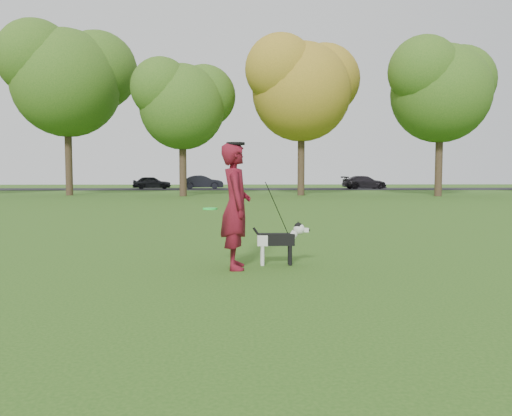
{
  "coord_description": "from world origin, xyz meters",
  "views": [
    {
      "loc": [
        -0.18,
        -7.83,
        1.53
      ],
      "look_at": [
        0.08,
        0.45,
        0.95
      ],
      "focal_mm": 35.0,
      "sensor_mm": 36.0,
      "label": 1
    }
  ],
  "objects_px": {
    "dog": "(281,238)",
    "car_mid": "(203,182)",
    "car_left": "(152,183)",
    "car_right": "(364,182)",
    "man": "(236,206)"
  },
  "relations": [
    {
      "from": "car_right",
      "to": "car_mid",
      "type": "bearing_deg",
      "value": 81.32
    },
    {
      "from": "car_left",
      "to": "car_right",
      "type": "height_order",
      "value": "car_right"
    },
    {
      "from": "man",
      "to": "car_left",
      "type": "xyz_separation_m",
      "value": [
        -8.36,
        39.9,
        -0.37
      ]
    },
    {
      "from": "dog",
      "to": "car_mid",
      "type": "distance_m",
      "value": 39.83
    },
    {
      "from": "car_mid",
      "to": "dog",
      "type": "bearing_deg",
      "value": -178.64
    },
    {
      "from": "dog",
      "to": "car_right",
      "type": "relative_size",
      "value": 0.22
    },
    {
      "from": "car_mid",
      "to": "car_right",
      "type": "bearing_deg",
      "value": -94.83
    },
    {
      "from": "dog",
      "to": "car_mid",
      "type": "bearing_deg",
      "value": 96.18
    },
    {
      "from": "dog",
      "to": "car_mid",
      "type": "xyz_separation_m",
      "value": [
        -4.29,
        39.6,
        0.23
      ]
    },
    {
      "from": "man",
      "to": "car_right",
      "type": "distance_m",
      "value": 41.68
    },
    {
      "from": "car_left",
      "to": "dog",
      "type": "bearing_deg",
      "value": -176.15
    },
    {
      "from": "car_mid",
      "to": "car_right",
      "type": "relative_size",
      "value": 0.92
    },
    {
      "from": "car_left",
      "to": "car_right",
      "type": "relative_size",
      "value": 0.84
    },
    {
      "from": "car_left",
      "to": "car_mid",
      "type": "height_order",
      "value": "car_mid"
    },
    {
      "from": "car_left",
      "to": "car_right",
      "type": "xyz_separation_m",
      "value": [
        20.43,
        0.0,
        0.01
      ]
    }
  ]
}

